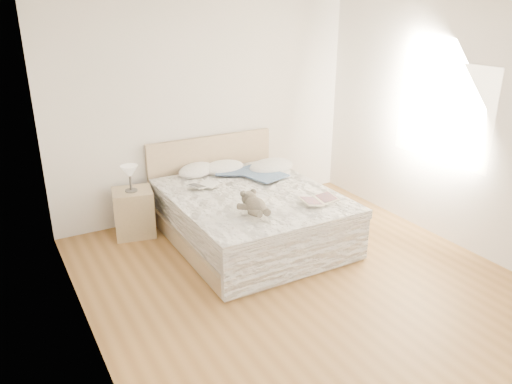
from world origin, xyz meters
TOP-DOWN VIEW (x-y plane):
  - floor at (0.00, 0.00)m, footprint 4.00×4.50m
  - wall_back at (0.00, 2.25)m, footprint 4.00×0.02m
  - wall_left at (-2.00, 0.00)m, footprint 0.02×4.50m
  - wall_right at (2.00, 0.00)m, footprint 0.02×4.50m
  - window at (1.99, 0.30)m, footprint 0.02×1.30m
  - bed at (0.00, 1.19)m, footprint 1.72×2.14m
  - nightstand at (-1.12, 1.94)m, footprint 0.52×0.48m
  - table_lamp at (-1.14, 1.91)m, footprint 0.21×0.21m
  - pillow_left at (-0.27, 2.02)m, footprint 0.65×0.59m
  - pillow_middle at (0.07, 1.96)m, footprint 0.56×0.41m
  - pillow_right at (0.61, 1.69)m, footprint 0.66×0.51m
  - blouse at (0.37, 1.55)m, footprint 0.82×0.85m
  - photo_book at (-0.42, 1.50)m, footprint 0.37×0.32m
  - childrens_book at (0.47, 0.49)m, footprint 0.44×0.33m
  - teddy_bear at (-0.29, 0.50)m, footprint 0.26×0.36m

SIDE VIEW (x-z plane):
  - floor at x=0.00m, z-range 0.00..0.00m
  - nightstand at x=-1.12m, z-range 0.00..0.56m
  - bed at x=0.00m, z-range -0.19..0.81m
  - blouse at x=0.37m, z-range 0.62..0.64m
  - photo_book at x=-0.42m, z-range 0.62..0.64m
  - childrens_book at x=0.47m, z-range 0.62..0.64m
  - pillow_left at x=-0.27m, z-range 0.56..0.72m
  - pillow_middle at x=0.07m, z-range 0.56..0.72m
  - pillow_right at x=0.61m, z-range 0.55..0.73m
  - teddy_bear at x=-0.29m, z-range 0.55..0.75m
  - table_lamp at x=-1.14m, z-range 0.63..0.94m
  - wall_back at x=0.00m, z-range 0.00..2.70m
  - wall_left at x=-2.00m, z-range 0.00..2.70m
  - wall_right at x=2.00m, z-range 0.00..2.70m
  - window at x=1.99m, z-range 0.90..2.00m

